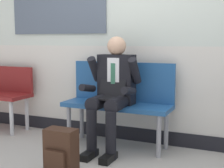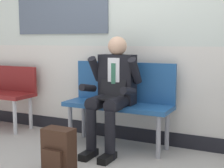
{
  "view_description": "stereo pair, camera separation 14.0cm",
  "coord_description": "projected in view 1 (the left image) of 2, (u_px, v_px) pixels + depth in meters",
  "views": [
    {
      "loc": [
        1.35,
        -2.92,
        1.2
      ],
      "look_at": [
        -0.03,
        0.16,
        0.75
      ],
      "focal_mm": 51.76,
      "sensor_mm": 36.0,
      "label": 1
    },
    {
      "loc": [
        1.48,
        -2.86,
        1.2
      ],
      "look_at": [
        -0.03,
        0.16,
        0.75
      ],
      "focal_mm": 51.76,
      "sensor_mm": 36.0,
      "label": 2
    }
  ],
  "objects": [
    {
      "name": "bench_with_person",
      "position": [
        119.0,
        97.0,
        3.7
      ],
      "size": [
        1.24,
        0.42,
        0.96
      ],
      "color": "navy",
      "rests_on": "ground"
    },
    {
      "name": "backpack",
      "position": [
        61.0,
        153.0,
        2.89
      ],
      "size": [
        0.28,
        0.2,
        0.42
      ],
      "color": "#331E14",
      "rests_on": "ground"
    },
    {
      "name": "ground_plane",
      "position": [
        109.0,
        158.0,
        3.35
      ],
      "size": [
        18.0,
        18.0,
        0.0
      ],
      "primitive_type": "plane",
      "color": "#9E9991"
    },
    {
      "name": "station_wall",
      "position": [
        132.0,
        27.0,
        3.82
      ],
      "size": [
        6.33,
        0.16,
        2.74
      ],
      "color": "beige",
      "rests_on": "ground"
    },
    {
      "name": "person_seated",
      "position": [
        112.0,
        90.0,
        3.5
      ],
      "size": [
        0.57,
        0.7,
        1.25
      ],
      "color": "black",
      "rests_on": "ground"
    }
  ]
}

